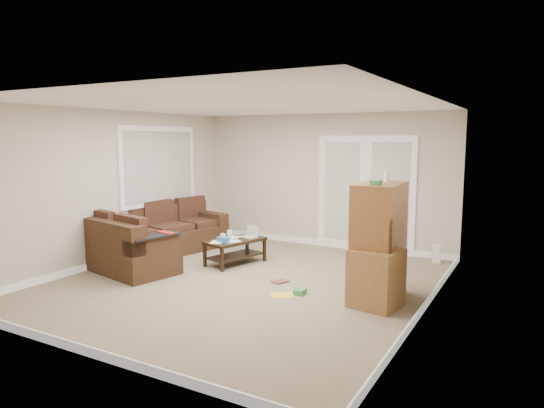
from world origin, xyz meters
The scene contains 17 objects.
floor centered at (0.00, 0.00, 0.00)m, with size 5.50×5.50×0.00m, color gray.
ceiling centered at (0.00, 0.00, 2.50)m, with size 5.00×5.50×0.02m, color white.
wall_left centered at (-2.50, 0.00, 1.25)m, with size 0.02×5.50×2.50m, color beige.
wall_right centered at (2.50, 0.00, 1.25)m, with size 0.02×5.50×2.50m, color beige.
wall_back centered at (0.00, 2.75, 1.25)m, with size 5.00×0.02×2.50m, color beige.
wall_front centered at (0.00, -2.75, 1.25)m, with size 5.00×0.02×2.50m, color beige.
baseboards centered at (0.00, 0.00, 0.05)m, with size 5.00×5.50×0.10m, color silver, non-canonical shape.
french_doors centered at (0.85, 2.71, 1.04)m, with size 1.80×0.05×2.13m.
window_left centered at (-2.46, 1.00, 1.55)m, with size 0.05×1.92×1.42m.
sectional_sofa centered at (-2.11, 0.31, 0.32)m, with size 1.92×2.98×0.83m.
coffee_table centered at (-0.68, 0.80, 0.22)m, with size 0.74×1.09×0.68m.
tv_armoire centered at (1.86, 0.23, 0.75)m, with size 0.55×0.95×1.60m.
side_cabinet centered at (1.93, -0.07, 0.42)m, with size 0.63×0.63×1.16m.
space_heater centered at (2.18, 2.45, 0.16)m, with size 0.13×0.11×0.32m, color white.
floor_magazine centered at (0.74, -0.26, 0.00)m, with size 0.30×0.24×0.01m, color yellow.
floor_greenbox centered at (0.92, -0.10, 0.04)m, with size 0.13×0.18×0.07m, color #3F8B4C.
floor_book centered at (0.36, 0.28, 0.01)m, with size 0.17×0.23×0.02m, color brown.
Camera 1 is at (3.61, -5.68, 2.04)m, focal length 32.00 mm.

